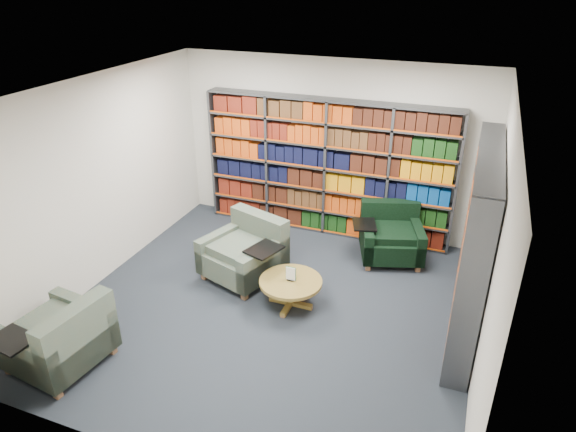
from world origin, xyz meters
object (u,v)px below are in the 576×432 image
(chair_teal_front, at_px, (63,341))
(coffee_table, at_px, (291,285))
(chair_teal_left, at_px, (247,253))
(chair_green_right, at_px, (390,236))

(chair_teal_front, relative_size, coffee_table, 1.42)
(chair_teal_left, distance_m, chair_green_right, 2.19)
(chair_green_right, xyz_separation_m, coffee_table, (-0.95, -1.75, -0.02))
(chair_green_right, xyz_separation_m, chair_teal_front, (-2.88, -3.70, 0.02))
(chair_green_right, relative_size, coffee_table, 1.43)
(chair_teal_left, bearing_deg, chair_teal_front, -114.02)
(chair_green_right, relative_size, chair_teal_front, 1.00)
(chair_teal_left, relative_size, chair_teal_front, 1.08)
(chair_teal_left, bearing_deg, coffee_table, -30.32)
(chair_green_right, height_order, coffee_table, chair_green_right)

